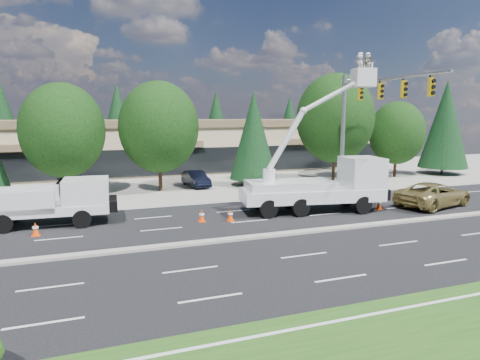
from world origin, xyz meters
name	(u,v)px	position (x,y,z in m)	size (l,w,h in m)	color
ground	(273,236)	(0.00, 0.00, 0.00)	(140.00, 140.00, 0.00)	black
concrete_apron	(184,180)	(0.00, 20.00, 0.01)	(140.00, 22.00, 0.01)	gray
road_median	(273,235)	(0.00, 0.00, 0.06)	(120.00, 0.55, 0.12)	gray
strip_mall	(164,143)	(0.00, 29.97, 2.83)	(50.40, 15.40, 5.50)	tan
tree_front_c	(63,130)	(-10.00, 15.00, 4.88)	(6.01, 6.01, 8.34)	#332114
tree_front_d	(159,127)	(-3.00, 15.00, 5.07)	(6.24, 6.24, 8.66)	#332114
tree_front_e	(254,135)	(5.00, 15.00, 4.30)	(4.07, 4.07, 8.02)	#332114
tree_front_f	(335,118)	(13.00, 15.00, 5.72)	(7.05, 7.05, 9.78)	#332114
tree_front_g	(397,133)	(20.00, 15.00, 4.31)	(5.31, 5.31, 7.36)	#332114
tree_front_h	(445,124)	(26.00, 15.00, 5.10)	(4.82, 4.82, 9.50)	#332114
tree_back_a	(1,118)	(-18.00, 42.00, 5.70)	(5.39, 5.39, 10.62)	#332114
tree_back_b	(118,119)	(-4.00, 42.00, 5.55)	(5.25, 5.25, 10.34)	#332114
tree_back_c	(216,121)	(10.00, 42.00, 5.16)	(4.88, 4.88, 9.62)	#332114
tree_back_d	(289,123)	(22.00, 42.00, 4.80)	(4.54, 4.54, 8.95)	#332114
signal_mast	(361,114)	(10.03, 7.04, 6.06)	(2.76, 10.16, 9.00)	gray
utility_pickup	(56,206)	(-10.21, 6.17, 1.03)	(6.67, 2.92, 2.50)	white
bucket_truck	(326,178)	(5.47, 4.05, 2.12)	(9.42, 4.05, 9.75)	white
traffic_cone_a	(36,229)	(-11.11, 4.15, 0.34)	(0.40, 0.40, 0.70)	#FF4208
traffic_cone_b	(202,216)	(-2.57, 4.07, 0.34)	(0.40, 0.40, 0.70)	#FF4208
traffic_cone_c	(230,215)	(-1.00, 3.66, 0.34)	(0.40, 0.40, 0.70)	#FF4208
traffic_cone_d	(379,204)	(8.97, 3.30, 0.34)	(0.40, 0.40, 0.70)	#FF4208
minivan	(434,194)	(12.91, 2.80, 0.80)	(2.65, 5.74, 1.60)	tan
parked_car_west	(69,180)	(-9.87, 18.58, 0.71)	(1.68, 4.17, 1.42)	black
parked_car_east	(196,179)	(0.17, 16.05, 0.67)	(1.43, 4.09, 1.35)	black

